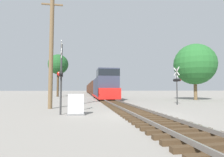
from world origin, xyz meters
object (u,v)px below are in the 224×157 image
Objects in this scene: crossing_signal_near at (61,75)px; tree_mid_background at (58,65)px; relay_cabinet at (76,105)px; utility_pole at (51,51)px; crossing_signal_far at (177,82)px; tree_far_right at (195,64)px; freight_train at (93,88)px.

tree_mid_background is at bearing -174.94° from crossing_signal_near.
crossing_signal_near is 3.57× the size of relay_cabinet.
relay_cabinet is at bearing -60.70° from utility_pole.
relay_cabinet is 30.57m from tree_mid_background.
tree_far_right is at bearing -53.23° from crossing_signal_far.
crossing_signal_far is 28.68m from tree_mid_background.
freight_train is 43.87m from crossing_signal_far.
crossing_signal_near is 12.47m from crossing_signal_far.
utility_pole is (-12.52, -1.61, 2.47)m from crossing_signal_far.
tree_mid_background is (-15.37, 23.73, 4.81)m from crossing_signal_far.
crossing_signal_near is 2.19m from relay_cabinet.
tree_far_right is (18.58, 12.82, 2.94)m from crossing_signal_near.
tree_far_right is at bearing -35.67° from tree_mid_background.
tree_far_right reaches higher than freight_train.
relay_cabinet is 0.14× the size of tree_mid_background.
freight_train is 8.95× the size of tree_far_right.
relay_cabinet is (-3.94, -49.10, -1.30)m from freight_train.
freight_train is 19.47× the size of crossing_signal_far.
utility_pole is (-1.28, 3.78, 2.32)m from crossing_signal_near.
tree_mid_background reaches higher than crossing_signal_far.
crossing_signal_near reaches higher than relay_cabinet.
freight_train is 45.54m from utility_pole.
crossing_signal_near is 22.76m from tree_far_right.
freight_train is at bearing -0.35° from crossing_signal_far.
crossing_signal_far is 0.42× the size of tree_mid_background.
crossing_signal_far is at bearing -134.63° from tree_far_right.
crossing_signal_near reaches higher than crossing_signal_far.
utility_pole is at bearing -83.59° from tree_mid_background.
utility_pole is 1.11× the size of tree_far_right.
tree_mid_background is at bearing 144.33° from tree_far_right.
tree_mid_background is (-5.13, 29.41, 6.58)m from relay_cabinet.
freight_train is 8.14× the size of tree_mid_background.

